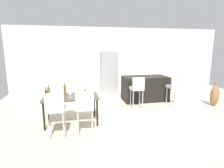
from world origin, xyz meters
TOP-DOWN VIEW (x-y plane):
  - ground_plane at (0.00, 0.00)m, footprint 10.00×10.00m
  - back_wall at (0.00, 3.17)m, footprint 10.00×0.12m
  - kitchen_island at (0.45, 1.07)m, footprint 1.67×0.86m
  - bar_chair_left at (-0.16, 0.26)m, footprint 0.41×0.41m
  - bar_chair_middle at (1.20, 0.26)m, footprint 0.40×0.40m
  - dining_table at (-2.28, -0.54)m, footprint 1.41×0.81m
  - dining_chair_near at (-2.60, -1.31)m, footprint 0.41×0.41m
  - dining_chair_far at (-1.97, -1.31)m, footprint 0.41×0.41m
  - wine_bottle_end at (-2.84, -0.86)m, footprint 0.06×0.06m
  - wine_bottle_inner at (-1.93, -0.87)m, footprint 0.06×0.06m
  - wine_bottle_right at (-2.45, -0.24)m, footprint 0.07×0.07m
  - wine_bottle_middle at (-2.83, -0.52)m, footprint 0.07×0.07m
  - wine_glass_left at (-2.15, -0.55)m, footprint 0.07×0.07m
  - wine_glass_far at (-2.29, -0.68)m, footprint 0.07×0.07m
  - refrigerator at (-0.65, 2.73)m, footprint 0.72×0.68m
  - floor_vase at (2.53, -0.09)m, footprint 0.29×0.29m
  - potted_plant at (1.80, 2.72)m, footprint 0.40×0.40m

SIDE VIEW (x-z plane):
  - ground_plane at x=0.00m, z-range 0.00..0.00m
  - potted_plant at x=1.80m, z-range 0.05..0.65m
  - floor_vase at x=2.53m, z-range -0.07..0.82m
  - kitchen_island at x=0.45m, z-range 0.00..0.92m
  - dining_table at x=-2.28m, z-range 0.30..1.04m
  - bar_chair_left at x=-0.16m, z-range 0.17..1.22m
  - bar_chair_middle at x=1.20m, z-range 0.17..1.22m
  - dining_chair_near at x=-2.60m, z-range 0.17..1.22m
  - dining_chair_far at x=-1.97m, z-range 0.17..1.22m
  - wine_bottle_inner at x=-1.93m, z-range 0.71..0.99m
  - wine_bottle_right at x=-2.45m, z-range 0.70..1.02m
  - wine_glass_left at x=-2.15m, z-range 0.78..0.95m
  - wine_glass_far at x=-2.29m, z-range 0.78..0.95m
  - wine_bottle_end at x=-2.84m, z-range 0.70..1.04m
  - wine_bottle_middle at x=-2.83m, z-range 0.70..1.04m
  - refrigerator at x=-0.65m, z-range 0.00..1.84m
  - back_wall at x=0.00m, z-range 0.00..2.90m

